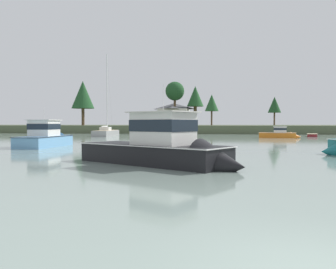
# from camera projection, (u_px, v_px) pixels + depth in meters

# --- Properties ---
(far_shore_bank) EXTENTS (168.59, 47.30, 1.85)m
(far_shore_bank) POSITION_uv_depth(u_px,v_px,m) (226.00, 128.00, 99.37)
(far_shore_bank) COLOR #4C563D
(far_shore_bank) RESTS_ON ground
(cruiser_skyblue) EXTENTS (2.77, 8.41, 4.83)m
(cruiser_skyblue) POSITION_uv_depth(u_px,v_px,m) (48.00, 140.00, 35.45)
(cruiser_skyblue) COLOR #669ECC
(cruiser_skyblue) RESTS_ON ground
(dinghy_maroon) EXTENTS (2.43, 3.96, 0.70)m
(dinghy_maroon) POSITION_uv_depth(u_px,v_px,m) (312.00, 136.00, 62.19)
(dinghy_maroon) COLOR maroon
(dinghy_maroon) RESTS_ON ground
(dinghy_wood) EXTENTS (4.06, 2.72, 0.64)m
(dinghy_wood) POSITION_uv_depth(u_px,v_px,m) (148.00, 138.00, 52.80)
(dinghy_wood) COLOR brown
(dinghy_wood) RESTS_ON ground
(cruiser_black) EXTENTS (10.46, 7.69, 5.51)m
(cruiser_black) POSITION_uv_depth(u_px,v_px,m) (167.00, 153.00, 19.34)
(cruiser_black) COLOR black
(cruiser_black) RESTS_ON ground
(sailboat_grey) EXTENTS (3.28, 10.10, 15.85)m
(sailboat_grey) POSITION_uv_depth(u_px,v_px,m) (106.00, 134.00, 64.50)
(sailboat_grey) COLOR gray
(sailboat_grey) RESTS_ON ground
(cruiser_orange) EXTENTS (6.67, 2.73, 3.44)m
(cruiser_orange) POSITION_uv_depth(u_px,v_px,m) (281.00, 135.00, 56.25)
(cruiser_orange) COLOR orange
(cruiser_orange) RESTS_ON ground
(shore_tree_right_mid) EXTENTS (3.57, 3.57, 8.07)m
(shore_tree_right_mid) POSITION_uv_depth(u_px,v_px,m) (212.00, 103.00, 91.44)
(shore_tree_right_mid) COLOR brown
(shore_tree_right_mid) RESTS_ON far_shore_bank
(shore_tree_far_right) EXTENTS (4.68, 4.68, 11.00)m
(shore_tree_far_right) POSITION_uv_depth(u_px,v_px,m) (195.00, 97.00, 98.69)
(shore_tree_far_right) COLOR brown
(shore_tree_far_right) RESTS_ON far_shore_bank
(shore_tree_right) EXTENTS (5.55, 5.55, 10.99)m
(shore_tree_right) POSITION_uv_depth(u_px,v_px,m) (83.00, 95.00, 86.79)
(shore_tree_right) COLOR brown
(shore_tree_right) RESTS_ON far_shore_bank
(shore_tree_far_left) EXTENTS (5.21, 5.21, 11.99)m
(shore_tree_far_left) POSITION_uv_depth(u_px,v_px,m) (175.00, 92.00, 96.71)
(shore_tree_far_left) COLOR brown
(shore_tree_far_left) RESTS_ON far_shore_bank
(shore_tree_left) EXTENTS (3.58, 3.58, 7.87)m
(shore_tree_left) POSITION_uv_depth(u_px,v_px,m) (274.00, 105.00, 97.01)
(shore_tree_left) COLOR brown
(shore_tree_left) RESTS_ON far_shore_bank
(cottage_hillside) EXTENTS (8.76, 10.71, 6.26)m
(cottage_hillside) POSITION_uv_depth(u_px,v_px,m) (174.00, 114.00, 100.63)
(cottage_hillside) COLOR silver
(cottage_hillside) RESTS_ON far_shore_bank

